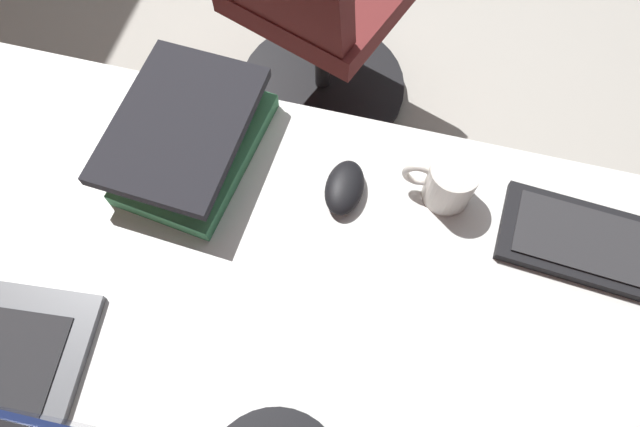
# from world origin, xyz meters

# --- Properties ---
(desk) EXTENTS (2.23, 0.71, 0.73)m
(desk) POSITION_xyz_m (-0.08, 1.59, 0.67)
(desk) COLOR white
(desk) RESTS_ON ground
(drawer_pedestal) EXTENTS (0.40, 0.51, 0.69)m
(drawer_pedestal) POSITION_xyz_m (-0.30, 1.61, 0.35)
(drawer_pedestal) COLOR white
(drawer_pedestal) RESTS_ON ground
(keyboard_main) EXTENTS (0.43, 0.17, 0.02)m
(keyboard_main) POSITION_xyz_m (-0.55, 1.39, 0.74)
(keyboard_main) COLOR black
(keyboard_main) RESTS_ON desk
(mouse_main) EXTENTS (0.06, 0.10, 0.03)m
(mouse_main) POSITION_xyz_m (-0.08, 1.39, 0.75)
(mouse_main) COLOR black
(mouse_main) RESTS_ON desk
(book_stack_near) EXTENTS (0.24, 0.31, 0.09)m
(book_stack_near) POSITION_xyz_m (0.20, 1.37, 0.77)
(book_stack_near) COLOR #3D8456
(book_stack_near) RESTS_ON desk
(coffee_mug) EXTENTS (0.12, 0.08, 0.09)m
(coffee_mug) POSITION_xyz_m (-0.25, 1.35, 0.77)
(coffee_mug) COLOR silver
(coffee_mug) RESTS_ON desk
(office_chair) EXTENTS (0.56, 0.61, 0.97)m
(office_chair) POSITION_xyz_m (0.16, 0.72, 0.46)
(office_chair) COLOR maroon
(office_chair) RESTS_ON ground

